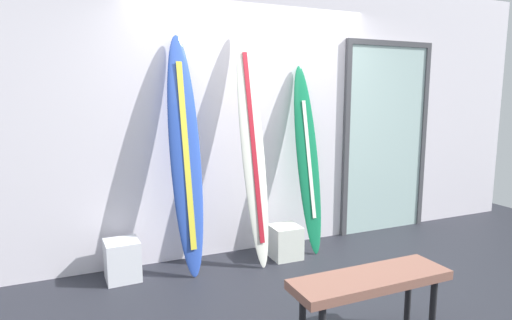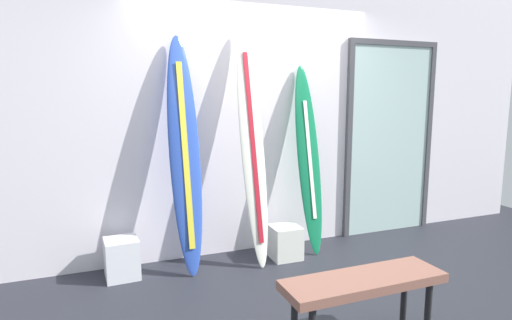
{
  "view_description": "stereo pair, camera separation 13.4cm",
  "coord_description": "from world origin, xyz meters",
  "px_view_note": "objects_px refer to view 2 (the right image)",
  "views": [
    {
      "loc": [
        -1.72,
        -2.78,
        1.62
      ],
      "look_at": [
        -0.11,
        0.95,
        0.99
      ],
      "focal_mm": 29.85,
      "sensor_mm": 36.0,
      "label": 1
    },
    {
      "loc": [
        -1.6,
        -2.83,
        1.62
      ],
      "look_at": [
        -0.11,
        0.95,
        0.99
      ],
      "focal_mm": 29.85,
      "sensor_mm": 36.0,
      "label": 2
    }
  ],
  "objects_px": {
    "surfboard_ivory": "(252,149)",
    "display_block_center": "(122,258)",
    "surfboard_cobalt": "(185,155)",
    "glass_door": "(390,136)",
    "surfboard_emerald": "(309,161)",
    "bench": "(364,286)",
    "display_block_left": "(285,242)"
  },
  "relations": [
    {
      "from": "display_block_left",
      "to": "display_block_center",
      "type": "relative_size",
      "value": 0.92
    },
    {
      "from": "surfboard_emerald",
      "to": "bench",
      "type": "bearing_deg",
      "value": -106.96
    },
    {
      "from": "surfboard_cobalt",
      "to": "surfboard_ivory",
      "type": "height_order",
      "value": "surfboard_ivory"
    },
    {
      "from": "surfboard_cobalt",
      "to": "display_block_center",
      "type": "bearing_deg",
      "value": 178.16
    },
    {
      "from": "display_block_left",
      "to": "display_block_center",
      "type": "height_order",
      "value": "display_block_center"
    },
    {
      "from": "surfboard_cobalt",
      "to": "surfboard_emerald",
      "type": "height_order",
      "value": "surfboard_cobalt"
    },
    {
      "from": "surfboard_ivory",
      "to": "display_block_center",
      "type": "height_order",
      "value": "surfboard_ivory"
    },
    {
      "from": "display_block_left",
      "to": "bench",
      "type": "relative_size",
      "value": 0.3
    },
    {
      "from": "surfboard_cobalt",
      "to": "display_block_center",
      "type": "relative_size",
      "value": 6.09
    },
    {
      "from": "surfboard_cobalt",
      "to": "glass_door",
      "type": "height_order",
      "value": "glass_door"
    },
    {
      "from": "surfboard_ivory",
      "to": "bench",
      "type": "distance_m",
      "value": 1.77
    },
    {
      "from": "glass_door",
      "to": "surfboard_cobalt",
      "type": "bearing_deg",
      "value": -174.2
    },
    {
      "from": "surfboard_ivory",
      "to": "display_block_center",
      "type": "relative_size",
      "value": 6.35
    },
    {
      "from": "surfboard_cobalt",
      "to": "glass_door",
      "type": "xyz_separation_m",
      "value": [
        2.47,
        0.25,
        0.07
      ]
    },
    {
      "from": "surfboard_emerald",
      "to": "display_block_center",
      "type": "height_order",
      "value": "surfboard_emerald"
    },
    {
      "from": "surfboard_cobalt",
      "to": "display_block_center",
      "type": "height_order",
      "value": "surfboard_cobalt"
    },
    {
      "from": "glass_door",
      "to": "surfboard_emerald",
      "type": "bearing_deg",
      "value": -169.64
    },
    {
      "from": "surfboard_emerald",
      "to": "bench",
      "type": "distance_m",
      "value": 1.84
    },
    {
      "from": "display_block_left",
      "to": "surfboard_ivory",
      "type": "bearing_deg",
      "value": 167.63
    },
    {
      "from": "surfboard_ivory",
      "to": "glass_door",
      "type": "height_order",
      "value": "surfboard_ivory"
    },
    {
      "from": "surfboard_emerald",
      "to": "surfboard_ivory",
      "type": "bearing_deg",
      "value": -174.35
    },
    {
      "from": "surfboard_ivory",
      "to": "display_block_center",
      "type": "xyz_separation_m",
      "value": [
        -1.23,
        0.05,
        -0.93
      ]
    },
    {
      "from": "glass_door",
      "to": "display_block_left",
      "type": "bearing_deg",
      "value": -166.9
    },
    {
      "from": "bench",
      "to": "surfboard_ivory",
      "type": "bearing_deg",
      "value": 94.4
    },
    {
      "from": "surfboard_emerald",
      "to": "bench",
      "type": "relative_size",
      "value": 1.79
    },
    {
      "from": "surfboard_ivory",
      "to": "glass_door",
      "type": "distance_m",
      "value": 1.84
    },
    {
      "from": "display_block_center",
      "to": "bench",
      "type": "relative_size",
      "value": 0.33
    },
    {
      "from": "surfboard_emerald",
      "to": "bench",
      "type": "height_order",
      "value": "surfboard_emerald"
    },
    {
      "from": "surfboard_ivory",
      "to": "bench",
      "type": "xyz_separation_m",
      "value": [
        0.13,
        -1.63,
        -0.68
      ]
    },
    {
      "from": "surfboard_cobalt",
      "to": "surfboard_emerald",
      "type": "relative_size",
      "value": 1.13
    },
    {
      "from": "surfboard_emerald",
      "to": "glass_door",
      "type": "distance_m",
      "value": 1.22
    },
    {
      "from": "surfboard_cobalt",
      "to": "display_block_left",
      "type": "relative_size",
      "value": 6.6
    }
  ]
}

